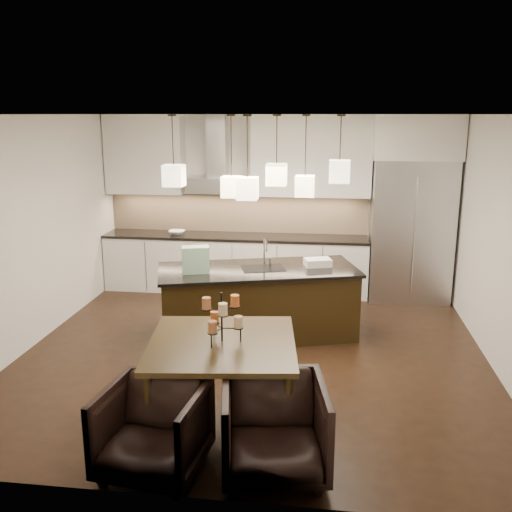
# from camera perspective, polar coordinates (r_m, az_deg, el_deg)

# --- Properties ---
(floor) EXTENTS (5.50, 5.50, 0.02)m
(floor) POSITION_cam_1_polar(r_m,az_deg,el_deg) (7.02, -0.21, -9.63)
(floor) COLOR black
(floor) RESTS_ON ground
(ceiling) EXTENTS (5.50, 5.50, 0.02)m
(ceiling) POSITION_cam_1_polar(r_m,az_deg,el_deg) (6.43, -0.24, 14.07)
(ceiling) COLOR white
(ceiling) RESTS_ON wall_back
(wall_back) EXTENTS (5.50, 0.02, 2.80)m
(wall_back) POSITION_cam_1_polar(r_m,az_deg,el_deg) (9.28, 2.04, 5.30)
(wall_back) COLOR silver
(wall_back) RESTS_ON ground
(wall_front) EXTENTS (5.50, 0.02, 2.80)m
(wall_front) POSITION_cam_1_polar(r_m,az_deg,el_deg) (3.97, -5.53, -6.78)
(wall_front) COLOR silver
(wall_front) RESTS_ON ground
(wall_left) EXTENTS (0.02, 5.50, 2.80)m
(wall_left) POSITION_cam_1_polar(r_m,az_deg,el_deg) (7.46, -21.76, 2.15)
(wall_left) COLOR silver
(wall_left) RESTS_ON ground
(wall_right) EXTENTS (0.02, 5.50, 2.80)m
(wall_right) POSITION_cam_1_polar(r_m,az_deg,el_deg) (6.80, 23.51, 0.92)
(wall_right) COLOR silver
(wall_right) RESTS_ON ground
(refrigerator) EXTENTS (1.20, 0.72, 2.15)m
(refrigerator) POSITION_cam_1_polar(r_m,az_deg,el_deg) (9.01, 15.22, 2.45)
(refrigerator) COLOR #B7B7BA
(refrigerator) RESTS_ON floor
(fridge_panel) EXTENTS (1.26, 0.72, 0.65)m
(fridge_panel) POSITION_cam_1_polar(r_m,az_deg,el_deg) (8.85, 15.81, 11.37)
(fridge_panel) COLOR silver
(fridge_panel) RESTS_ON refrigerator
(lower_cabinets) EXTENTS (4.21, 0.62, 0.88)m
(lower_cabinets) POSITION_cam_1_polar(r_m,az_deg,el_deg) (9.23, -2.07, -0.83)
(lower_cabinets) COLOR silver
(lower_cabinets) RESTS_ON floor
(countertop) EXTENTS (4.21, 0.66, 0.04)m
(countertop) POSITION_cam_1_polar(r_m,az_deg,el_deg) (9.12, -2.10, 1.96)
(countertop) COLOR black
(countertop) RESTS_ON lower_cabinets
(backsplash) EXTENTS (4.21, 0.02, 0.63)m
(backsplash) POSITION_cam_1_polar(r_m,az_deg,el_deg) (9.35, -1.81, 4.35)
(backsplash) COLOR tan
(backsplash) RESTS_ON countertop
(upper_cab_left) EXTENTS (1.25, 0.35, 1.25)m
(upper_cab_left) POSITION_cam_1_polar(r_m,az_deg,el_deg) (9.44, -11.05, 9.94)
(upper_cab_left) COLOR silver
(upper_cab_left) RESTS_ON wall_back
(upper_cab_right) EXTENTS (1.85, 0.35, 1.25)m
(upper_cab_right) POSITION_cam_1_polar(r_m,az_deg,el_deg) (8.97, 5.53, 9.93)
(upper_cab_right) COLOR silver
(upper_cab_right) RESTS_ON wall_back
(hood_canopy) EXTENTS (0.90, 0.52, 0.24)m
(hood_canopy) POSITION_cam_1_polar(r_m,az_deg,el_deg) (9.09, -3.97, 7.14)
(hood_canopy) COLOR #B7B7BA
(hood_canopy) RESTS_ON wall_back
(hood_chimney) EXTENTS (0.30, 0.28, 0.96)m
(hood_chimney) POSITION_cam_1_polar(r_m,az_deg,el_deg) (9.15, -3.90, 10.95)
(hood_chimney) COLOR #B7B7BA
(hood_chimney) RESTS_ON hood_canopy
(fruit_bowl) EXTENTS (0.27, 0.27, 0.06)m
(fruit_bowl) POSITION_cam_1_polar(r_m,az_deg,el_deg) (9.27, -7.92, 2.35)
(fruit_bowl) COLOR silver
(fruit_bowl) RESTS_ON countertop
(island_body) EXTENTS (2.61, 1.61, 0.86)m
(island_body) POSITION_cam_1_polar(r_m,az_deg,el_deg) (7.39, 0.19, -4.74)
(island_body) COLOR black
(island_body) RESTS_ON floor
(island_top) EXTENTS (2.71, 1.71, 0.04)m
(island_top) POSITION_cam_1_polar(r_m,az_deg,el_deg) (7.25, 0.19, -1.39)
(island_top) COLOR black
(island_top) RESTS_ON island_body
(faucet) EXTENTS (0.16, 0.25, 0.37)m
(faucet) POSITION_cam_1_polar(r_m,az_deg,el_deg) (7.31, 0.83, 0.39)
(faucet) COLOR silver
(faucet) RESTS_ON island_top
(tote_bag) EXTENTS (0.37, 0.26, 0.33)m
(tote_bag) POSITION_cam_1_polar(r_m,az_deg,el_deg) (7.05, -6.07, -0.37)
(tote_bag) COLOR #1B693B
(tote_bag) RESTS_ON island_top
(food_container) EXTENTS (0.38, 0.32, 0.10)m
(food_container) POSITION_cam_1_polar(r_m,az_deg,el_deg) (7.40, 6.19, -0.63)
(food_container) COLOR silver
(food_container) RESTS_ON island_top
(dining_table) EXTENTS (1.47, 1.47, 0.79)m
(dining_table) POSITION_cam_1_polar(r_m,az_deg,el_deg) (5.42, -3.35, -12.39)
(dining_table) COLOR black
(dining_table) RESTS_ON floor
(candelabra) EXTENTS (0.42, 0.42, 0.47)m
(candelabra) POSITION_cam_1_polar(r_m,az_deg,el_deg) (5.17, -3.45, -6.13)
(candelabra) COLOR black
(candelabra) RESTS_ON dining_table
(candle_a) EXTENTS (0.09, 0.09, 0.11)m
(candle_a) POSITION_cam_1_polar(r_m,az_deg,el_deg) (5.18, -1.79, -6.60)
(candle_a) COLOR #DFBB88
(candle_a) RESTS_ON candelabra
(candle_b) EXTENTS (0.09, 0.09, 0.11)m
(candle_b) POSITION_cam_1_polar(r_m,az_deg,el_deg) (5.31, -4.15, -6.10)
(candle_b) COLOR #BF5B26
(candle_b) RESTS_ON candelabra
(candle_c) EXTENTS (0.09, 0.09, 0.11)m
(candle_c) POSITION_cam_1_polar(r_m,az_deg,el_deg) (5.07, -4.38, -7.08)
(candle_c) COLOR #A66139
(candle_c) RESTS_ON candelabra
(candle_d) EXTENTS (0.09, 0.09, 0.11)m
(candle_d) POSITION_cam_1_polar(r_m,az_deg,el_deg) (5.21, -2.12, -4.49)
(candle_d) COLOR #BF5B26
(candle_d) RESTS_ON candelabra
(candle_e) EXTENTS (0.09, 0.09, 0.11)m
(candle_e) POSITION_cam_1_polar(r_m,az_deg,el_deg) (5.16, -4.98, -4.73)
(candle_e) COLOR #A66139
(candle_e) RESTS_ON candelabra
(candle_f) EXTENTS (0.09, 0.09, 0.11)m
(candle_f) POSITION_cam_1_polar(r_m,az_deg,el_deg) (5.00, -3.33, -5.33)
(candle_f) COLOR #DFBB88
(candle_f) RESTS_ON candelabra
(armchair_left) EXTENTS (0.87, 0.89, 0.73)m
(armchair_left) POSITION_cam_1_polar(r_m,az_deg,el_deg) (4.80, -10.27, -16.75)
(armchair_left) COLOR black
(armchair_left) RESTS_ON floor
(armchair_right) EXTENTS (0.95, 0.97, 0.77)m
(armchair_right) POSITION_cam_1_polar(r_m,az_deg,el_deg) (4.72, 1.84, -16.86)
(armchair_right) COLOR black
(armchair_right) RESTS_ON floor
(pendant_a) EXTENTS (0.24, 0.24, 0.26)m
(pendant_a) POSITION_cam_1_polar(r_m,az_deg,el_deg) (7.06, -8.21, 7.97)
(pendant_a) COLOR #FFF1BE
(pendant_a) RESTS_ON ceiling
(pendant_b) EXTENTS (0.24, 0.24, 0.26)m
(pendant_b) POSITION_cam_1_polar(r_m,az_deg,el_deg) (7.21, -2.45, 6.93)
(pendant_b) COLOR #FFF1BE
(pendant_b) RESTS_ON ceiling
(pendant_c) EXTENTS (0.24, 0.24, 0.26)m
(pendant_c) POSITION_cam_1_polar(r_m,az_deg,el_deg) (6.96, 2.06, 8.14)
(pendant_c) COLOR #FFF1BE
(pendant_c) RESTS_ON ceiling
(pendant_d) EXTENTS (0.24, 0.24, 0.26)m
(pendant_d) POSITION_cam_1_polar(r_m,az_deg,el_deg) (7.24, 4.91, 6.98)
(pendant_d) COLOR #FFF1BE
(pendant_d) RESTS_ON ceiling
(pendant_e) EXTENTS (0.24, 0.24, 0.26)m
(pendant_e) POSITION_cam_1_polar(r_m,az_deg,el_deg) (6.79, 8.34, 8.37)
(pendant_e) COLOR #FFF1BE
(pendant_e) RESTS_ON ceiling
(pendant_f) EXTENTS (0.24, 0.24, 0.26)m
(pendant_f) POSITION_cam_1_polar(r_m,az_deg,el_deg) (6.73, -0.86, 6.77)
(pendant_f) COLOR #FFF1BE
(pendant_f) RESTS_ON ceiling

